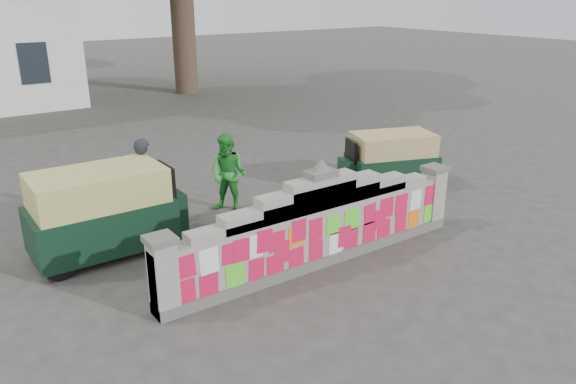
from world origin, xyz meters
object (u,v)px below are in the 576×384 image
pedestrian (228,174)px  rickshaw_left (105,211)px  cyclist_bike (148,206)px  rickshaw_right (389,160)px  cyclist_rider (146,191)px

pedestrian → rickshaw_left: pedestrian is taller
cyclist_bike → rickshaw_right: size_ratio=0.75×
cyclist_bike → pedestrian: size_ratio=1.08×
cyclist_bike → pedestrian: bearing=-116.9°
pedestrian → rickshaw_right: bearing=42.5°
rickshaw_right → cyclist_bike: bearing=10.5°
pedestrian → rickshaw_left: bearing=-116.3°
cyclist_rider → rickshaw_right: cyclist_rider is taller
pedestrian → cyclist_bike: bearing=-129.5°
cyclist_bike → pedestrian: (1.88, -0.12, 0.39)m
pedestrian → rickshaw_left: size_ratio=0.60×
cyclist_rider → pedestrian: 1.88m
cyclist_rider → rickshaw_left: cyclist_rider is taller
pedestrian → cyclist_rider: bearing=-129.5°
pedestrian → rickshaw_right: 4.25m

